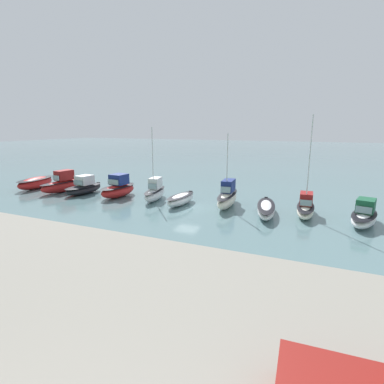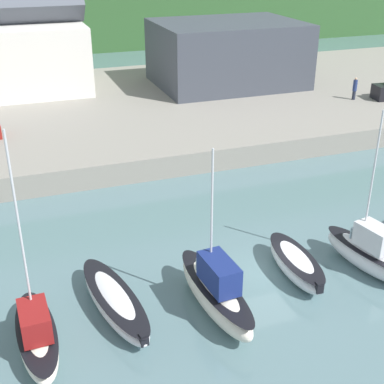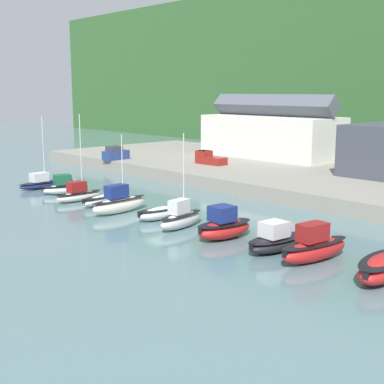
# 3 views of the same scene
# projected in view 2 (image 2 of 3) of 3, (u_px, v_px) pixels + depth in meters

# --- Properties ---
(ground_plane) EXTENTS (320.00, 320.00, 0.00)m
(ground_plane) POSITION_uv_depth(u_px,v_px,m) (270.00, 271.00, 28.16)
(ground_plane) COLOR slate
(quay_promenade) EXTENTS (94.20, 30.12, 1.70)m
(quay_promenade) POSITION_uv_depth(u_px,v_px,m) (136.00, 109.00, 51.82)
(quay_promenade) COLOR gray
(quay_promenade) RESTS_ON ground_plane
(yacht_club_building) EXTENTS (14.70, 11.27, 6.43)m
(yacht_club_building) POSITION_uv_depth(u_px,v_px,m) (227.00, 53.00, 55.91)
(yacht_club_building) COLOR #3D424C
(yacht_club_building) RESTS_ON quay_promenade
(moored_boat_2) EXTENTS (1.85, 5.89, 9.73)m
(moored_boat_2) POSITION_uv_depth(u_px,v_px,m) (37.00, 333.00, 22.52)
(moored_boat_2) COLOR white
(moored_boat_2) RESTS_ON ground_plane
(moored_boat_3) EXTENTS (2.87, 7.16, 1.15)m
(moored_boat_3) POSITION_uv_depth(u_px,v_px,m) (115.00, 301.00, 24.85)
(moored_boat_3) COLOR silver
(moored_boat_3) RESTS_ON ground_plane
(moored_boat_4) EXTENTS (2.11, 6.88, 8.00)m
(moored_boat_4) POSITION_uv_depth(u_px,v_px,m) (216.00, 291.00, 24.74)
(moored_boat_4) COLOR white
(moored_boat_4) RESTS_ON ground_plane
(moored_boat_5) EXTENTS (2.03, 5.39, 1.24)m
(moored_boat_5) POSITION_uv_depth(u_px,v_px,m) (296.00, 264.00, 27.63)
(moored_boat_5) COLOR silver
(moored_boat_5) RESTS_ON ground_plane
(moored_boat_6) EXTENTS (2.55, 5.81, 8.60)m
(moored_boat_6) POSITION_uv_depth(u_px,v_px,m) (368.00, 253.00, 27.97)
(moored_boat_6) COLOR silver
(moored_boat_6) RESTS_ON ground_plane
(person_on_quay) EXTENTS (0.40, 0.40, 2.14)m
(person_on_quay) POSITION_uv_depth(u_px,v_px,m) (355.00, 88.00, 51.28)
(person_on_quay) COLOR #232838
(person_on_quay) RESTS_ON quay_promenade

